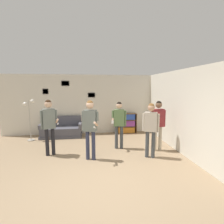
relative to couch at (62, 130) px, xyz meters
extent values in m
plane|color=#937A5B|center=(1.34, -3.96, -0.29)|extent=(20.00, 20.00, 0.00)
cube|color=silver|center=(1.34, 0.42, 1.06)|extent=(7.96, 0.06, 2.70)
cube|color=black|center=(0.18, 0.38, 2.02)|extent=(0.34, 0.02, 0.22)
cube|color=gray|center=(0.18, 0.37, 2.02)|extent=(0.29, 0.01, 0.17)
cube|color=black|center=(-0.68, 0.38, 1.67)|extent=(0.24, 0.02, 0.23)
cube|color=gray|center=(-0.68, 0.37, 1.67)|extent=(0.19, 0.01, 0.19)
cube|color=black|center=(1.33, 0.38, 1.50)|extent=(0.32, 0.02, 0.21)
cube|color=gray|center=(1.33, 0.37, 1.50)|extent=(0.28, 0.01, 0.16)
cube|color=silver|center=(4.15, -1.79, 1.06)|extent=(0.06, 6.75, 2.70)
cube|color=#4C4C56|center=(0.00, -0.05, -0.24)|extent=(1.73, 0.80, 0.10)
cube|color=#4C4C56|center=(0.00, -0.05, -0.03)|extent=(1.67, 0.74, 0.32)
cube|color=#4C4C56|center=(0.00, 0.28, 0.35)|extent=(1.67, 0.14, 0.44)
cube|color=#4C4C56|center=(-0.81, -0.05, 0.22)|extent=(0.12, 0.74, 0.18)
cube|color=#4C4C56|center=(0.81, -0.05, 0.22)|extent=(0.12, 0.74, 0.18)
cube|color=brown|center=(2.46, 0.20, 0.18)|extent=(0.02, 0.30, 0.93)
cube|color=brown|center=(3.38, 0.20, 0.18)|extent=(0.02, 0.30, 0.93)
cube|color=brown|center=(2.92, 0.34, 0.18)|extent=(0.95, 0.01, 0.93)
cube|color=brown|center=(2.92, 0.20, -0.28)|extent=(0.90, 0.30, 0.02)
cube|color=brown|center=(2.92, 0.20, 0.63)|extent=(0.90, 0.30, 0.02)
cube|color=brown|center=(2.92, 0.20, 0.02)|extent=(0.90, 0.30, 0.02)
cube|color=brown|center=(2.92, 0.20, 0.33)|extent=(0.90, 0.30, 0.02)
cube|color=#B77023|center=(2.92, 0.19, -0.14)|extent=(0.78, 0.26, 0.26)
cube|color=#7F3889|center=(2.92, 0.19, 0.17)|extent=(0.78, 0.26, 0.26)
cube|color=#2847A3|center=(2.92, 0.19, 0.48)|extent=(0.78, 0.26, 0.26)
cylinder|color=#ADA89E|center=(-1.15, -0.42, -0.27)|extent=(0.28, 0.28, 0.03)
cylinder|color=#ADA89E|center=(-1.15, -0.42, 0.55)|extent=(0.03, 0.03, 1.61)
cylinder|color=#ADA89E|center=(-1.08, -0.42, 1.32)|extent=(0.02, 0.16, 0.02)
sphere|color=white|center=(-1.01, -0.42, 1.29)|extent=(0.16, 0.16, 0.16)
cylinder|color=#ADA89E|center=(-1.22, -0.42, 1.22)|extent=(0.02, 0.16, 0.02)
sphere|color=white|center=(-1.29, -0.42, 1.19)|extent=(0.16, 0.16, 0.16)
cylinder|color=black|center=(-0.13, -2.16, 0.14)|extent=(0.11, 0.11, 0.86)
cylinder|color=black|center=(0.04, -2.10, 0.14)|extent=(0.11, 0.11, 0.86)
cube|color=slate|center=(-0.04, -2.13, 0.88)|extent=(0.40, 0.30, 0.61)
sphere|color=#D1A889|center=(-0.04, -2.13, 1.33)|extent=(0.22, 0.22, 0.22)
sphere|color=#382314|center=(-0.04, -2.13, 1.37)|extent=(0.19, 0.19, 0.19)
cylinder|color=slate|center=(0.16, -2.07, 1.02)|extent=(0.07, 0.07, 0.26)
cylinder|color=#D1A889|center=(0.20, -2.20, 0.82)|extent=(0.16, 0.32, 0.19)
cylinder|color=white|center=(0.25, -2.34, 0.75)|extent=(0.08, 0.14, 0.09)
cylinder|color=slate|center=(-0.25, -2.20, 0.86)|extent=(0.07, 0.07, 0.58)
cylinder|color=#2D334C|center=(1.13, -2.63, 0.15)|extent=(0.11, 0.11, 0.87)
cylinder|color=#2D334C|center=(1.30, -2.68, 0.15)|extent=(0.11, 0.11, 0.87)
cube|color=slate|center=(1.21, -2.66, 0.89)|extent=(0.40, 0.30, 0.61)
sphere|color=#D1A889|center=(1.21, -2.66, 1.34)|extent=(0.22, 0.22, 0.22)
sphere|color=brown|center=(1.21, -2.66, 1.38)|extent=(0.19, 0.19, 0.19)
cylinder|color=slate|center=(1.42, -2.72, 1.02)|extent=(0.07, 0.07, 0.26)
cylinder|color=#D1A889|center=(1.37, -2.86, 0.83)|extent=(0.16, 0.32, 0.19)
cylinder|color=white|center=(1.32, -3.00, 0.76)|extent=(0.08, 0.14, 0.09)
cylinder|color=slate|center=(1.01, -2.59, 0.87)|extent=(0.07, 0.07, 0.58)
cylinder|color=#3D4247|center=(2.12, -1.81, 0.12)|extent=(0.11, 0.11, 0.81)
cylinder|color=#3D4247|center=(2.30, -1.84, 0.12)|extent=(0.11, 0.11, 0.81)
cube|color=#5B7A4C|center=(2.21, -1.83, 0.81)|extent=(0.39, 0.26, 0.57)
sphere|color=#D1A889|center=(2.21, -1.83, 1.23)|extent=(0.21, 0.21, 0.21)
sphere|color=black|center=(2.21, -1.83, 1.27)|extent=(0.18, 0.18, 0.18)
cylinder|color=#5B7A4C|center=(2.42, -1.86, 0.78)|extent=(0.07, 0.07, 0.54)
cylinder|color=#5B7A4C|center=(2.00, -1.79, 0.93)|extent=(0.07, 0.07, 0.24)
cylinder|color=#D1A889|center=(1.98, -1.93, 0.75)|extent=(0.11, 0.30, 0.18)
cylinder|color=white|center=(1.96, -2.06, 0.70)|extent=(0.08, 0.08, 0.10)
cylinder|color=#3D4247|center=(2.93, -2.71, 0.12)|extent=(0.11, 0.11, 0.82)
cylinder|color=#3D4247|center=(3.09, -2.79, 0.12)|extent=(0.11, 0.11, 0.82)
cube|color=#BCB2A3|center=(3.01, -2.75, 0.82)|extent=(0.41, 0.33, 0.58)
sphere|color=tan|center=(3.01, -2.75, 1.25)|extent=(0.21, 0.21, 0.21)
sphere|color=brown|center=(3.01, -2.75, 1.29)|extent=(0.18, 0.18, 0.18)
cylinder|color=#BCB2A3|center=(3.20, -2.84, 0.80)|extent=(0.07, 0.07, 0.55)
cylinder|color=#BCB2A3|center=(2.81, -2.66, 0.80)|extent=(0.07, 0.07, 0.55)
cylinder|color=#B7AD99|center=(3.38, -2.20, 0.13)|extent=(0.11, 0.11, 0.83)
cylinder|color=#B7AD99|center=(3.56, -2.20, 0.13)|extent=(0.11, 0.11, 0.83)
cube|color=maroon|center=(3.47, -2.20, 0.84)|extent=(0.36, 0.20, 0.59)
sphere|color=brown|center=(3.47, -2.20, 1.27)|extent=(0.21, 0.21, 0.21)
sphere|color=black|center=(3.47, -2.20, 1.31)|extent=(0.18, 0.18, 0.18)
cylinder|color=maroon|center=(3.69, -2.21, 0.81)|extent=(0.07, 0.07, 0.55)
cylinder|color=maroon|center=(3.26, -2.20, 0.81)|extent=(0.07, 0.07, 0.55)
cylinder|color=brown|center=(-0.43, -0.68, -0.19)|extent=(0.07, 0.07, 0.19)
cylinder|color=brown|center=(-0.43, -0.68, -0.05)|extent=(0.03, 0.03, 0.08)
cylinder|color=white|center=(2.78, 0.20, 0.70)|extent=(0.09, 0.09, 0.11)
camera|label=1|loc=(1.15, -7.65, 1.84)|focal=28.00mm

